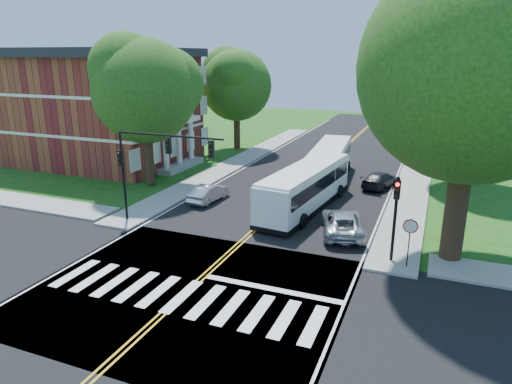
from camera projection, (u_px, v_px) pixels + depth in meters
The scene contains 24 objects.
ground at pixel (188, 291), 20.61m from camera, with size 140.00×140.00×0.00m, color #134E14.
road at pixel (301, 187), 36.59m from camera, with size 14.00×96.00×0.01m, color black.
cross_road at pixel (188, 291), 20.61m from camera, with size 60.00×12.00×0.01m, color black.
center_line at pixel (314, 175), 40.14m from camera, with size 0.36×70.00×0.01m, color gold.
edge_line_w at pixel (243, 169), 42.56m from camera, with size 0.12×70.00×0.01m, color silver.
edge_line_e at pixel (394, 183), 37.71m from camera, with size 0.12×70.00×0.01m, color silver.
crosswalk at pixel (182, 296), 20.16m from camera, with size 12.60×3.00×0.01m, color silver.
stop_bar at pixel (272, 289), 20.78m from camera, with size 6.60×0.40×0.01m, color silver.
sidewalk_nw at pixel (241, 160), 45.74m from camera, with size 2.60×40.00×0.15m, color gray.
sidewalk_ne at pixel (415, 176), 39.82m from camera, with size 2.60×40.00×0.15m, color gray.
tree_ne_big at pixel (475, 69), 20.99m from camera, with size 10.80×10.80×14.91m.
tree_west_near at pixel (145, 91), 34.95m from camera, with size 8.00×8.00×11.40m.
tree_west_far at pixel (236, 86), 49.13m from camera, with size 7.60×7.60×10.67m.
tree_east_mid at pixel (468, 86), 35.53m from camera, with size 8.40×8.40×11.93m.
tree_east_far at pixel (471, 87), 49.66m from camera, with size 7.20×7.20×10.34m.
brick_building at pixel (93, 106), 44.62m from camera, with size 20.00×13.00×10.80m.
signal_nw at pixel (153, 157), 27.13m from camera, with size 7.15×0.46×5.66m.
signal_ne at pixel (396, 208), 22.54m from camera, with size 0.30×0.46×4.40m.
stop_sign at pixel (410, 231), 22.11m from camera, with size 0.76×0.08×2.53m.
bus_lead at pixel (306, 187), 31.15m from camera, with size 3.69×11.60×2.95m.
bus_follow at pixel (329, 162), 38.15m from camera, with size 3.51×11.57×2.95m.
hatchback at pixel (209, 193), 32.96m from camera, with size 1.34×3.84×1.27m, color silver.
suv at pixel (342, 223), 27.01m from camera, with size 2.30×4.99×1.39m, color #B8BBC0.
dark_sedan at pixel (380, 180), 36.44m from camera, with size 1.76×4.34×1.26m, color black.
Camera 1 is at (9.74, -15.93, 10.29)m, focal length 32.00 mm.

